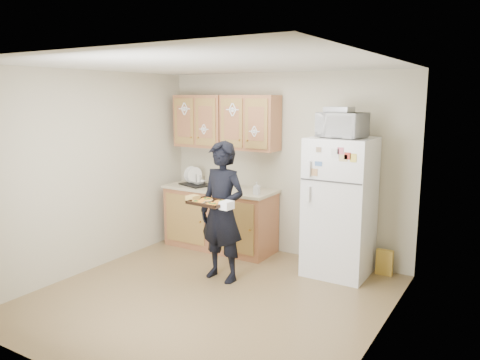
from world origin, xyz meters
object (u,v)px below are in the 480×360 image
(microwave, at_px, (342,125))
(dish_rack, at_px, (196,179))
(baking_tray, at_px, (209,203))
(person, at_px, (222,212))
(refrigerator, at_px, (340,207))

(microwave, distance_m, dish_rack, 2.36)
(microwave, bearing_deg, baking_tray, -123.76)
(person, xyz_separation_m, microwave, (1.13, 0.86, 1.01))
(person, height_order, microwave, microwave)
(refrigerator, xyz_separation_m, microwave, (0.00, -0.05, 1.00))
(microwave, bearing_deg, person, -132.89)
(person, relative_size, baking_tray, 3.85)
(refrigerator, xyz_separation_m, dish_rack, (-2.19, 0.01, 0.14))
(refrigerator, bearing_deg, microwave, -87.97)
(refrigerator, relative_size, dish_rack, 3.82)
(person, bearing_deg, refrigerator, 43.85)
(dish_rack, bearing_deg, baking_tray, -48.16)
(person, distance_m, baking_tray, 0.34)
(person, distance_m, dish_rack, 1.41)
(baking_tray, distance_m, microwave, 1.81)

